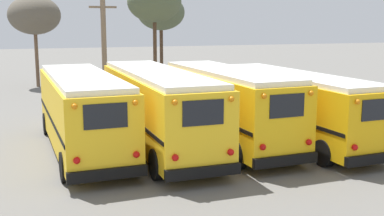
{
  "coord_description": "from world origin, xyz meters",
  "views": [
    {
      "loc": [
        -6.55,
        -19.36,
        5.23
      ],
      "look_at": [
        0.0,
        -0.49,
        1.63
      ],
      "focal_mm": 45.0,
      "sensor_mm": 36.0,
      "label": 1
    }
  ],
  "objects": [
    {
      "name": "school_bus_3",
      "position": [
        4.49,
        -1.07,
        1.65
      ],
      "size": [
        2.97,
        10.47,
        3.01
      ],
      "color": "#EAAA0F",
      "rests_on": "ground"
    },
    {
      "name": "school_bus_0",
      "position": [
        -4.48,
        0.11,
        1.72
      ],
      "size": [
        2.89,
        10.15,
        3.16
      ],
      "color": "yellow",
      "rests_on": "ground"
    },
    {
      "name": "bare_tree_2",
      "position": [
        4.65,
        20.98,
        5.97
      ],
      "size": [
        4.05,
        4.05,
        7.52
      ],
      "color": "#473323",
      "rests_on": "ground"
    },
    {
      "name": "school_bus_1",
      "position": [
        -1.49,
        -0.36,
        1.78
      ],
      "size": [
        2.72,
        10.83,
        3.25
      ],
      "color": "yellow",
      "rests_on": "ground"
    },
    {
      "name": "utility_pole",
      "position": [
        -1.55,
        12.85,
        3.61
      ],
      "size": [
        1.8,
        0.34,
        7.0
      ],
      "color": "#75604C",
      "rests_on": "ground"
    },
    {
      "name": "school_bus_2",
      "position": [
        1.5,
        -0.71,
        1.77
      ],
      "size": [
        2.88,
        9.6,
        3.24
      ],
      "color": "yellow",
      "rests_on": "ground"
    },
    {
      "name": "ground_plane",
      "position": [
        0.0,
        0.0,
        0.0
      ],
      "size": [
        160.0,
        160.0,
        0.0
      ],
      "primitive_type": "plane",
      "color": "#66635E"
    },
    {
      "name": "bare_tree_0",
      "position": [
        -5.65,
        21.46,
        5.71
      ],
      "size": [
        4.1,
        4.1,
        7.27
      ],
      "color": "brown",
      "rests_on": "ground"
    },
    {
      "name": "bare_tree_1",
      "position": [
        2.5,
        15.0,
        6.6
      ],
      "size": [
        3.92,
        3.92,
        8.1
      ],
      "color": "#473323",
      "rests_on": "ground"
    }
  ]
}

